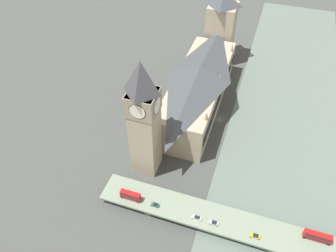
{
  "coord_description": "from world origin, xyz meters",
  "views": [
    {
      "loc": [
        -16.89,
        150.44,
        139.68
      ],
      "look_at": [
        21.94,
        35.79,
        20.76
      ],
      "focal_mm": 35.0,
      "sensor_mm": 36.0,
      "label": 1
    }
  ],
  "objects_px": {
    "clock_tower": "(144,118)",
    "parliament_hall": "(199,87)",
    "road_bridge": "(273,236)",
    "car_northbound_tail": "(155,205)",
    "victoria_tower": "(221,27)",
    "double_decker_bus_lead": "(318,236)",
    "car_southbound_mid": "(255,236)",
    "car_northbound_lead": "(214,223)",
    "car_southbound_lead": "(197,218)",
    "double_decker_bus_rear": "(130,195)"
  },
  "relations": [
    {
      "from": "victoria_tower",
      "to": "car_southbound_mid",
      "type": "distance_m",
      "value": 150.71
    },
    {
      "from": "double_decker_bus_lead",
      "to": "car_southbound_mid",
      "type": "distance_m",
      "value": 26.37
    },
    {
      "from": "parliament_hall",
      "to": "double_decker_bus_rear",
      "type": "relative_size",
      "value": 9.11
    },
    {
      "from": "clock_tower",
      "to": "victoria_tower",
      "type": "distance_m",
      "value": 117.15
    },
    {
      "from": "car_southbound_mid",
      "to": "parliament_hall",
      "type": "bearing_deg",
      "value": -59.61
    },
    {
      "from": "road_bridge",
      "to": "double_decker_bus_lead",
      "type": "relative_size",
      "value": 13.88
    },
    {
      "from": "parliament_hall",
      "to": "car_northbound_lead",
      "type": "height_order",
      "value": "parliament_hall"
    },
    {
      "from": "parliament_hall",
      "to": "car_southbound_lead",
      "type": "bearing_deg",
      "value": 104.8
    },
    {
      "from": "victoria_tower",
      "to": "car_northbound_lead",
      "type": "distance_m",
      "value": 145.59
    },
    {
      "from": "double_decker_bus_lead",
      "to": "car_southbound_mid",
      "type": "bearing_deg",
      "value": 16.03
    },
    {
      "from": "victoria_tower",
      "to": "car_northbound_tail",
      "type": "height_order",
      "value": "victoria_tower"
    },
    {
      "from": "clock_tower",
      "to": "double_decker_bus_rear",
      "type": "xyz_separation_m",
      "value": [
        -1.39,
        24.89,
        -27.94
      ]
    },
    {
      "from": "parliament_hall",
      "to": "clock_tower",
      "type": "relative_size",
      "value": 1.39
    },
    {
      "from": "parliament_hall",
      "to": "car_northbound_tail",
      "type": "xyz_separation_m",
      "value": [
        -1.18,
        81.15,
        -9.5
      ]
    },
    {
      "from": "road_bridge",
      "to": "car_northbound_tail",
      "type": "distance_m",
      "value": 54.5
    },
    {
      "from": "road_bridge",
      "to": "car_northbound_tail",
      "type": "height_order",
      "value": "car_northbound_tail"
    },
    {
      "from": "clock_tower",
      "to": "car_northbound_lead",
      "type": "distance_m",
      "value": 57.44
    },
    {
      "from": "road_bridge",
      "to": "car_southbound_lead",
      "type": "xyz_separation_m",
      "value": [
        34.09,
        3.21,
        1.54
      ]
    },
    {
      "from": "parliament_hall",
      "to": "double_decker_bus_lead",
      "type": "relative_size",
      "value": 7.84
    },
    {
      "from": "parliament_hall",
      "to": "double_decker_bus_lead",
      "type": "height_order",
      "value": "parliament_hall"
    },
    {
      "from": "parliament_hall",
      "to": "road_bridge",
      "type": "bearing_deg",
      "value": 125.42
    },
    {
      "from": "road_bridge",
      "to": "car_southbound_mid",
      "type": "xyz_separation_m",
      "value": [
        7.63,
        3.61,
        1.59
      ]
    },
    {
      "from": "car_northbound_lead",
      "to": "victoria_tower",
      "type": "bearing_deg",
      "value": -78.19
    },
    {
      "from": "road_bridge",
      "to": "car_southbound_mid",
      "type": "bearing_deg",
      "value": 25.3
    },
    {
      "from": "parliament_hall",
      "to": "car_southbound_lead",
      "type": "xyz_separation_m",
      "value": [
        -21.49,
        81.35,
        -9.57
      ]
    },
    {
      "from": "car_southbound_lead",
      "to": "road_bridge",
      "type": "bearing_deg",
      "value": -174.62
    },
    {
      "from": "car_northbound_tail",
      "to": "parliament_hall",
      "type": "bearing_deg",
      "value": -89.17
    },
    {
      "from": "parliament_hall",
      "to": "victoria_tower",
      "type": "xyz_separation_m",
      "value": [
        0.05,
        -59.71,
        10.46
      ]
    },
    {
      "from": "car_northbound_lead",
      "to": "car_northbound_tail",
      "type": "height_order",
      "value": "car_northbound_lead"
    },
    {
      "from": "double_decker_bus_rear",
      "to": "car_northbound_tail",
      "type": "bearing_deg",
      "value": -179.69
    },
    {
      "from": "victoria_tower",
      "to": "car_southbound_lead",
      "type": "bearing_deg",
      "value": 98.68
    },
    {
      "from": "parliament_hall",
      "to": "road_bridge",
      "type": "distance_m",
      "value": 96.53
    },
    {
      "from": "clock_tower",
      "to": "parliament_hall",
      "type": "bearing_deg",
      "value": -102.69
    },
    {
      "from": "road_bridge",
      "to": "car_northbound_lead",
      "type": "bearing_deg",
      "value": 7.22
    },
    {
      "from": "car_southbound_mid",
      "to": "car_southbound_lead",
      "type": "bearing_deg",
      "value": -0.86
    },
    {
      "from": "victoria_tower",
      "to": "car_northbound_tail",
      "type": "distance_m",
      "value": 142.28
    },
    {
      "from": "double_decker_bus_rear",
      "to": "victoria_tower",
      "type": "bearing_deg",
      "value": -94.56
    },
    {
      "from": "clock_tower",
      "to": "car_northbound_tail",
      "type": "bearing_deg",
      "value": 119.18
    },
    {
      "from": "parliament_hall",
      "to": "car_southbound_lead",
      "type": "distance_m",
      "value": 84.68
    },
    {
      "from": "victoria_tower",
      "to": "car_southbound_lead",
      "type": "relative_size",
      "value": 11.78
    },
    {
      "from": "clock_tower",
      "to": "double_decker_bus_rear",
      "type": "relative_size",
      "value": 6.57
    },
    {
      "from": "clock_tower",
      "to": "double_decker_bus_lead",
      "type": "relative_size",
      "value": 5.66
    },
    {
      "from": "parliament_hall",
      "to": "road_bridge",
      "type": "xyz_separation_m",
      "value": [
        -55.58,
        78.14,
        -11.11
      ]
    },
    {
      "from": "double_decker_bus_rear",
      "to": "parliament_hall",
      "type": "bearing_deg",
      "value": -97.92
    },
    {
      "from": "clock_tower",
      "to": "car_northbound_lead",
      "type": "relative_size",
      "value": 16.12
    },
    {
      "from": "victoria_tower",
      "to": "car_southbound_mid",
      "type": "xyz_separation_m",
      "value": [
        -48.0,
        141.46,
        -19.99
      ]
    },
    {
      "from": "parliament_hall",
      "to": "victoria_tower",
      "type": "height_order",
      "value": "victoria_tower"
    },
    {
      "from": "road_bridge",
      "to": "double_decker_bus_rear",
      "type": "relative_size",
      "value": 16.12
    },
    {
      "from": "car_southbound_lead",
      "to": "parliament_hall",
      "type": "bearing_deg",
      "value": -75.2
    },
    {
      "from": "victoria_tower",
      "to": "double_decker_bus_rear",
      "type": "bearing_deg",
      "value": 85.44
    }
  ]
}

